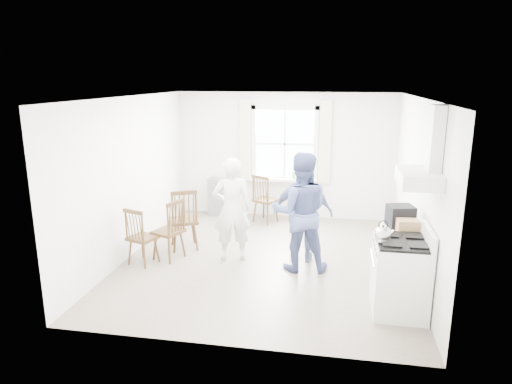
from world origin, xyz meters
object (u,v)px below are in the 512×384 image
Objects in this scene: windsor_chair_a at (184,213)px; windsor_chair_c at (173,224)px; windsor_chair_b at (137,231)px; person_mid at (300,212)px; person_right at (303,213)px; stereo_stack at (400,216)px; gas_stove at (400,276)px; low_cabinet at (399,257)px; person_left at (232,209)px.

windsor_chair_a is 1.07× the size of windsor_chair_c.
windsor_chair_b is 0.51× the size of person_mid.
person_right is at bearing -2.71° from windsor_chair_a.
stereo_stack is at bearing -6.80° from windsor_chair_c.
person_right reaches higher than windsor_chair_a.
person_right is (-1.34, 1.45, 0.32)m from gas_stove.
person_mid is at bearing 140.70° from gas_stove.
gas_stove is at bearing -95.68° from low_cabinet.
windsor_chair_c is (-3.38, 1.11, 0.13)m from gas_stove.
stereo_stack is at bearing 154.11° from person_right.
person_left is 1.13m from person_mid.
windsor_chair_c is (-0.04, -0.43, -0.04)m from windsor_chair_a.
person_mid is (-1.35, 1.11, 0.43)m from gas_stove.
low_cabinet is 0.53× the size of person_left.
person_mid is at bearing -12.35° from windsor_chair_a.
person_mid reaches higher than windsor_chair_b.
windsor_chair_b is at bearing -0.08° from person_mid.
stereo_stack is 3.48m from windsor_chair_c.
low_cabinet is at bearing -1.17° from windsor_chair_b.
gas_stove is 2.80m from person_left.
stereo_stack is (0.04, 0.70, 0.57)m from gas_stove.
windsor_chair_a reaches higher than low_cabinet.
gas_stove reaches higher than windsor_chair_a.
windsor_chair_a is 0.67× the size of person_right.
low_cabinet is at bearing -2.36° from stereo_stack.
windsor_chair_b is 0.57m from windsor_chair_c.
person_mid reaches higher than windsor_chair_c.
person_mid is (-1.39, 0.40, -0.13)m from stereo_stack.
windsor_chair_a is 0.93m from person_left.
person_right is at bearing 152.06° from low_cabinet.
windsor_chair_c is 0.63× the size of person_right.
gas_stove reaches higher than windsor_chair_c.
person_left is at bearing 20.73° from windsor_chair_b.
person_left is at bearing -17.76° from person_mid.
windsor_chair_c is at bearing 173.20° from stereo_stack.
windsor_chair_b is 2.60m from person_right.
person_right is at bearing 151.65° from stereo_stack.
gas_stove is at bearing -24.76° from windsor_chair_a.
gas_stove is 3.92m from windsor_chair_b.
gas_stove is 2.00m from person_right.
person_left is at bearing -14.94° from windsor_chair_a.
windsor_chair_b is at bearing -144.37° from windsor_chair_c.
windsor_chair_c is at bearing -7.64° from person_mid.
windsor_chair_c is (0.46, 0.33, 0.04)m from windsor_chair_b.
low_cabinet is 0.49× the size of person_mid.
person_right is (-1.38, 0.75, -0.24)m from stereo_stack.
person_left is 0.92× the size of person_mid.
gas_stove is at bearing 135.11° from person_left.
person_mid reaches higher than gas_stove.
windsor_chair_c is (-3.43, 0.41, -0.43)m from stereo_stack.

